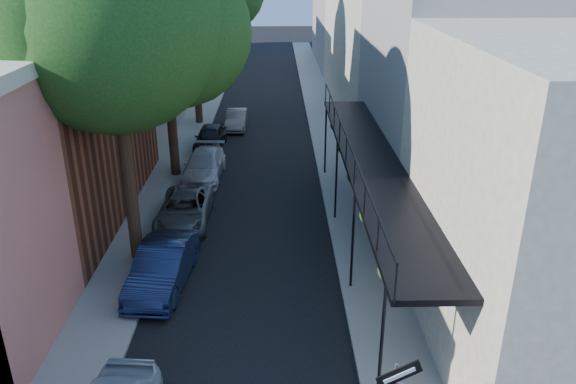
{
  "coord_description": "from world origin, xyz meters",
  "views": [
    {
      "loc": [
        1.02,
        -7.07,
        9.68
      ],
      "look_at": [
        1.36,
        9.26,
        2.8
      ],
      "focal_mm": 35.0,
      "sensor_mm": 36.0,
      "label": 1
    }
  ],
  "objects_px": {
    "parked_car_d": "(204,166)",
    "parked_car_f": "(237,119)",
    "parked_car_c": "(185,210)",
    "parked_car_b": "(163,267)",
    "oak_mid": "(173,22)",
    "oak_near": "(128,22)",
    "parked_car_e": "(210,137)"
  },
  "relations": [
    {
      "from": "parked_car_d",
      "to": "parked_car_f",
      "type": "xyz_separation_m",
      "value": [
        1.0,
        8.28,
        -0.06
      ]
    },
    {
      "from": "parked_car_c",
      "to": "parked_car_f",
      "type": "bearing_deg",
      "value": 84.8
    },
    {
      "from": "parked_car_c",
      "to": "parked_car_b",
      "type": "bearing_deg",
      "value": -90.21
    },
    {
      "from": "oak_mid",
      "to": "parked_car_f",
      "type": "bearing_deg",
      "value": 75.48
    },
    {
      "from": "oak_near",
      "to": "parked_car_c",
      "type": "distance_m",
      "value": 7.76
    },
    {
      "from": "parked_car_c",
      "to": "oak_mid",
      "type": "bearing_deg",
      "value": 98.61
    },
    {
      "from": "oak_mid",
      "to": "parked_car_e",
      "type": "height_order",
      "value": "oak_mid"
    },
    {
      "from": "oak_mid",
      "to": "parked_car_e",
      "type": "xyz_separation_m",
      "value": [
        0.82,
        3.93,
        -6.43
      ]
    },
    {
      "from": "parked_car_d",
      "to": "parked_car_e",
      "type": "bearing_deg",
      "value": 94.88
    },
    {
      "from": "oak_mid",
      "to": "oak_near",
      "type": "bearing_deg",
      "value": -89.63
    },
    {
      "from": "parked_car_d",
      "to": "parked_car_f",
      "type": "distance_m",
      "value": 8.34
    },
    {
      "from": "parked_car_b",
      "to": "parked_car_e",
      "type": "height_order",
      "value": "parked_car_b"
    },
    {
      "from": "parked_car_b",
      "to": "parked_car_f",
      "type": "relative_size",
      "value": 1.23
    },
    {
      "from": "parked_car_b",
      "to": "parked_car_d",
      "type": "height_order",
      "value": "parked_car_b"
    },
    {
      "from": "parked_car_b",
      "to": "parked_car_d",
      "type": "distance_m",
      "value": 9.39
    },
    {
      "from": "oak_mid",
      "to": "parked_car_c",
      "type": "bearing_deg",
      "value": -81.31
    },
    {
      "from": "parked_car_b",
      "to": "parked_car_f",
      "type": "height_order",
      "value": "parked_car_b"
    },
    {
      "from": "oak_near",
      "to": "parked_car_e",
      "type": "xyz_separation_m",
      "value": [
        0.77,
        11.9,
        -7.25
      ]
    },
    {
      "from": "oak_mid",
      "to": "parked_car_b",
      "type": "relative_size",
      "value": 2.44
    },
    {
      "from": "oak_near",
      "to": "parked_car_e",
      "type": "distance_m",
      "value": 13.96
    },
    {
      "from": "parked_car_b",
      "to": "parked_car_e",
      "type": "relative_size",
      "value": 1.14
    },
    {
      "from": "oak_near",
      "to": "parked_car_b",
      "type": "relative_size",
      "value": 2.73
    },
    {
      "from": "parked_car_d",
      "to": "parked_car_e",
      "type": "distance_m",
      "value": 4.46
    },
    {
      "from": "oak_near",
      "to": "parked_car_b",
      "type": "height_order",
      "value": "oak_near"
    },
    {
      "from": "parked_car_b",
      "to": "oak_mid",
      "type": "bearing_deg",
      "value": 99.85
    },
    {
      "from": "oak_near",
      "to": "oak_mid",
      "type": "distance_m",
      "value": 8.01
    },
    {
      "from": "parked_car_c",
      "to": "parked_car_d",
      "type": "relative_size",
      "value": 0.98
    },
    {
      "from": "parked_car_c",
      "to": "parked_car_e",
      "type": "distance_m",
      "value": 9.35
    },
    {
      "from": "parked_car_b",
      "to": "parked_car_d",
      "type": "relative_size",
      "value": 0.97
    },
    {
      "from": "parked_car_b",
      "to": "parked_car_e",
      "type": "xyz_separation_m",
      "value": [
        0.0,
        13.85,
        -0.06
      ]
    },
    {
      "from": "oak_mid",
      "to": "parked_car_b",
      "type": "bearing_deg",
      "value": -85.28
    },
    {
      "from": "parked_car_e",
      "to": "parked_car_f",
      "type": "bearing_deg",
      "value": 76.05
    }
  ]
}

